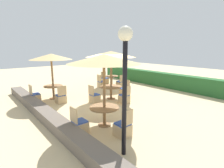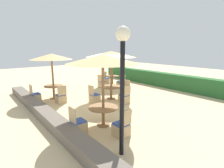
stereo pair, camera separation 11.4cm
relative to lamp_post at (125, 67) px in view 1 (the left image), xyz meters
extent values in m
plane|color=#D1BA8C|center=(-4.02, 2.30, -2.35)|extent=(40.00, 40.00, 0.00)
cube|color=#28602D|center=(-4.02, 8.01, -1.84)|extent=(13.00, 0.70, 1.02)
cube|color=#6B6056|center=(-4.02, -0.80, -2.15)|extent=(10.00, 0.56, 0.40)
cylinder|color=black|center=(0.00, 0.00, -0.85)|extent=(0.12, 0.12, 3.00)
sphere|color=silver|center=(0.00, 0.00, 0.79)|extent=(0.36, 0.36, 0.36)
cylinder|color=olive|center=(-1.76, 0.68, -1.09)|extent=(0.10, 0.10, 2.52)
cone|color=tan|center=(-1.76, 0.68, 0.09)|extent=(2.55, 2.55, 0.32)
cylinder|color=olive|center=(-1.76, 0.68, -2.34)|extent=(0.48, 0.48, 0.03)
cylinder|color=olive|center=(-1.76, 0.68, -2.02)|extent=(0.12, 0.12, 0.67)
cylinder|color=olive|center=(-1.76, 0.68, -1.66)|extent=(1.08, 1.08, 0.04)
cube|color=tan|center=(-0.74, 0.65, -2.15)|extent=(0.46, 0.46, 0.40)
cube|color=#2D4CA8|center=(-0.74, 0.65, -1.93)|extent=(0.42, 0.42, 0.05)
cube|color=tan|center=(-0.53, 0.65, -1.66)|extent=(0.04, 0.46, 0.48)
cube|color=tan|center=(-1.79, -0.33, -2.15)|extent=(0.46, 0.46, 0.40)
cube|color=#2D4CA8|center=(-1.79, -0.33, -1.93)|extent=(0.42, 0.42, 0.05)
cube|color=tan|center=(-1.79, -0.54, -1.66)|extent=(0.46, 0.04, 0.48)
cylinder|color=olive|center=(-6.98, 5.32, -1.13)|extent=(0.10, 0.10, 2.44)
cone|color=tan|center=(-6.98, 5.32, 0.01)|extent=(2.21, 2.21, 0.32)
cylinder|color=olive|center=(-6.98, 5.32, -2.34)|extent=(0.48, 0.48, 0.03)
cylinder|color=olive|center=(-6.98, 5.32, -2.00)|extent=(0.12, 0.12, 0.69)
cylinder|color=olive|center=(-6.98, 5.32, -1.64)|extent=(1.00, 1.00, 0.04)
cube|color=tan|center=(-7.87, 5.36, -2.15)|extent=(0.46, 0.46, 0.40)
cube|color=#2D4CA8|center=(-7.87, 5.36, -1.93)|extent=(0.42, 0.42, 0.05)
cube|color=tan|center=(-8.08, 5.36, -1.66)|extent=(0.04, 0.46, 0.48)
cube|color=tan|center=(-6.07, 5.36, -2.15)|extent=(0.46, 0.46, 0.40)
cube|color=#2D4CA8|center=(-6.07, 5.36, -1.93)|extent=(0.42, 0.42, 0.05)
cube|color=tan|center=(-5.86, 5.36, -1.66)|extent=(0.04, 0.46, 0.48)
cube|color=tan|center=(-6.93, 4.32, -2.15)|extent=(0.46, 0.46, 0.40)
cube|color=#2D4CA8|center=(-6.93, 4.32, -1.93)|extent=(0.42, 0.42, 0.05)
cube|color=tan|center=(-6.93, 4.11, -1.66)|extent=(0.46, 0.04, 0.48)
cylinder|color=olive|center=(-4.25, 3.03, -1.07)|extent=(0.10, 0.10, 2.56)
cone|color=tan|center=(-4.25, 3.03, 0.13)|extent=(2.70, 2.70, 0.32)
cylinder|color=olive|center=(-4.25, 3.03, -2.34)|extent=(0.48, 0.48, 0.03)
cylinder|color=olive|center=(-4.25, 3.03, -2.02)|extent=(0.12, 0.12, 0.67)
cylinder|color=olive|center=(-4.25, 3.03, -1.66)|extent=(1.19, 1.19, 0.04)
cube|color=tan|center=(-4.27, 4.07, -2.15)|extent=(0.46, 0.46, 0.40)
cube|color=#2D4CA8|center=(-4.27, 4.07, -1.93)|extent=(0.42, 0.42, 0.05)
cube|color=tan|center=(-4.27, 4.28, -1.66)|extent=(0.46, 0.04, 0.48)
cube|color=tan|center=(-3.23, 3.07, -2.15)|extent=(0.46, 0.46, 0.40)
cube|color=#2D4CA8|center=(-3.23, 3.07, -1.93)|extent=(0.42, 0.42, 0.05)
cube|color=tan|center=(-3.02, 3.07, -1.66)|extent=(0.04, 0.46, 0.48)
cube|color=tan|center=(-4.27, 1.94, -2.15)|extent=(0.46, 0.46, 0.40)
cube|color=#2D4CA8|center=(-4.27, 1.94, -1.93)|extent=(0.42, 0.42, 0.05)
cube|color=tan|center=(-4.27, 1.73, -1.66)|extent=(0.46, 0.04, 0.48)
cylinder|color=olive|center=(-6.33, 0.56, -1.14)|extent=(0.10, 0.10, 2.42)
cone|color=tan|center=(-6.33, 0.56, -0.01)|extent=(2.25, 2.25, 0.32)
cylinder|color=olive|center=(-6.33, 0.56, -2.34)|extent=(0.48, 0.48, 0.03)
cylinder|color=olive|center=(-6.33, 0.56, -2.00)|extent=(0.12, 0.12, 0.70)
cylinder|color=olive|center=(-6.33, 0.56, -1.63)|extent=(1.02, 1.02, 0.04)
cube|color=tan|center=(-6.36, -0.42, -2.15)|extent=(0.46, 0.46, 0.40)
cube|color=#2D4CA8|center=(-6.36, -0.42, -1.93)|extent=(0.42, 0.42, 0.05)
cube|color=tan|center=(-6.36, -0.63, -1.66)|extent=(0.46, 0.04, 0.48)
cube|color=tan|center=(-5.32, 0.54, -2.15)|extent=(0.46, 0.46, 0.40)
cube|color=#2D4CA8|center=(-5.32, 0.54, -1.93)|extent=(0.42, 0.42, 0.05)
cube|color=tan|center=(-5.11, 0.54, -1.66)|extent=(0.04, 0.46, 0.48)
camera|label=1|loc=(3.07, -2.94, 0.47)|focal=28.00mm
camera|label=2|loc=(3.14, -2.85, 0.47)|focal=28.00mm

